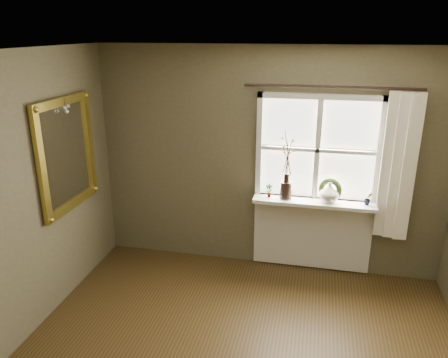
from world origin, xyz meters
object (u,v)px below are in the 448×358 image
Objects in this scene: cream_vase at (329,192)px; gilt_mirror at (67,154)px; wreath at (330,192)px; dark_jug at (286,190)px.

gilt_mirror is at bearing -163.37° from cream_vase.
wreath is at bearing 78.01° from cream_vase.
wreath is at bearing 4.69° from dark_jug.
gilt_mirror is at bearing -146.13° from wreath.
cream_vase is (0.48, 0.00, 0.01)m from dark_jug.
dark_jug is 2.39m from gilt_mirror.
dark_jug is 0.88× the size of cream_vase.
cream_vase reaches higher than dark_jug.
dark_jug is at bearing 180.00° from cream_vase.
cream_vase is 0.86× the size of wreath.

